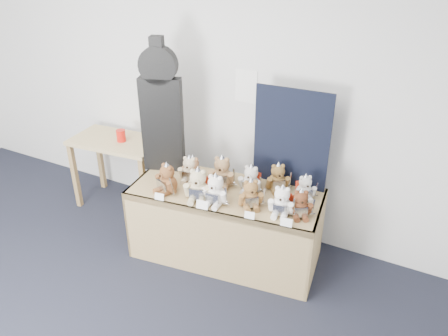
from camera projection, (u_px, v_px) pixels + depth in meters
The scene contains 22 objects.
room_shell at pixel (246, 87), 3.90m from camera, with size 6.00×6.00×6.00m.
display_table at pixel (223, 210), 3.77m from camera, with size 1.72×0.90×0.69m.
side_table at pixel (118, 151), 4.54m from camera, with size 0.98×0.60×0.78m.
guitar_case at pixel (161, 108), 3.85m from camera, with size 0.39×0.23×1.22m.
navy_board at pixel (291, 139), 3.66m from camera, with size 0.65×0.02×0.87m, color black.
red_cup at pixel (121, 136), 4.42m from camera, with size 0.09×0.09×0.12m, color red.
teddy_front_far_left at pixel (167, 180), 3.69m from camera, with size 0.24×0.23×0.30m.
teddy_front_left at pixel (198, 186), 3.58m from camera, with size 0.27×0.25×0.32m.
teddy_front_centre at pixel (215, 191), 3.52m from camera, with size 0.25×0.20×0.30m.
teddy_front_right at pixel (251, 195), 3.49m from camera, with size 0.23×0.23×0.28m.
teddy_front_far_right at pixel (282, 202), 3.39m from camera, with size 0.24×0.21×0.28m.
teddy_front_end at pixel (300, 204), 3.37m from camera, with size 0.22×0.21×0.26m.
teddy_back_left at pixel (189, 170), 3.87m from camera, with size 0.22×0.20×0.27m.
teddy_back_centre_left at pixel (222, 173), 3.78m from camera, with size 0.27×0.23×0.32m.
teddy_back_centre_right at pixel (251, 180), 3.70m from camera, with size 0.23×0.19×0.28m.
teddy_back_right at pixel (278, 178), 3.72m from camera, with size 0.23×0.23×0.28m.
teddy_back_end at pixel (305, 188), 3.60m from camera, with size 0.20×0.20×0.25m.
teddy_back_far_left at pixel (193, 169), 3.88m from camera, with size 0.21×0.17×0.26m.
entry_card_a at pixel (159, 197), 3.61m from camera, with size 0.08×0.00×0.06m, color white.
entry_card_b at pixel (202, 205), 3.49m from camera, with size 0.10×0.00×0.07m, color white.
entry_card_c at pixel (250, 215), 3.37m from camera, with size 0.08×0.00×0.06m, color white.
entry_card_d at pixel (286, 222), 3.28m from camera, with size 0.09×0.00×0.07m, color white.
Camera 1 is at (2.35, -0.95, 2.63)m, focal length 35.00 mm.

